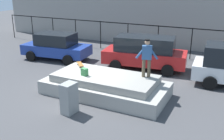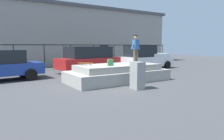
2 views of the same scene
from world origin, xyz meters
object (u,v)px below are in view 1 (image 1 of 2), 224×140
Objects in this scene: skateboard at (80,64)px; car_blue_sedan_near at (56,46)px; backpack at (85,72)px; skateboarder at (147,56)px; utility_box at (69,98)px; car_red_hatchback_mid at (145,52)px.

skateboard is 4.70m from car_blue_sedan_near.
skateboard is at bearing -31.40° from backpack.
backpack reaches higher than skateboard.
skateboarder reaches higher than skateboard.
car_blue_sedan_near is at bearing 141.67° from skateboard.
utility_box reaches higher than skateboard.
skateboard is 4.13m from car_red_hatchback_mid.
backpack is at bearing 107.19° from utility_box.
car_red_hatchback_mid is at bearing 88.80° from utility_box.
backpack is 4.79m from car_red_hatchback_mid.
backpack is at bearing -49.20° from skateboard.
skateboarder is 2.32× the size of skateboard.
backpack is 6.05m from car_blue_sedan_near.
car_blue_sedan_near is at bearing 157.34° from skateboarder.
car_blue_sedan_near is (-3.68, 2.91, -0.16)m from skateboard.
skateboard is 0.58× the size of utility_box.
car_blue_sedan_near reaches higher than skateboard.
skateboarder is 4.96× the size of backpack.
car_blue_sedan_near is 0.91× the size of car_red_hatchback_mid.
car_blue_sedan_near is 5.71m from car_red_hatchback_mid.
car_blue_sedan_near is at bearing 136.53° from utility_box.
backpack is (0.89, -1.04, 0.06)m from skateboard.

